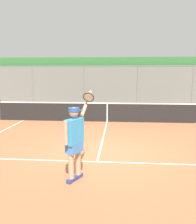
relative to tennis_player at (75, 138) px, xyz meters
The scene contains 5 objects.
ground_plane 2.29m from the tennis_player, 101.39° to the right, with size 60.00×60.00×0.00m, color #A8603D.
court_line_markings 1.40m from the tennis_player, 114.66° to the right, with size 8.71×10.38×0.01m.
fence_backdrop 12.02m from the tennis_player, 91.94° to the right, with size 20.75×1.37×3.44m.
tennis_net 6.93m from the tennis_player, 93.36° to the right, with size 11.19×0.09×1.07m.
tennis_player is the anchor object (origin of this frame).
Camera 1 is at (-0.60, 7.50, 2.50)m, focal length 40.34 mm.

